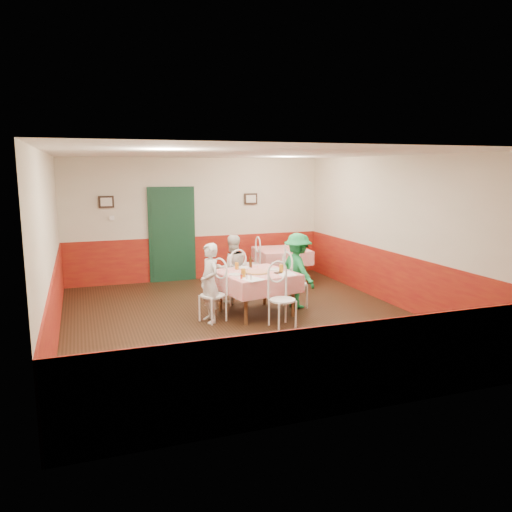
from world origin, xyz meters
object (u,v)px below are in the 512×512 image
object	(u,v)px
chair_far	(234,280)
glass_b	(281,268)
chair_second_b	(295,268)
chair_left	(213,295)
chair_near	(282,300)
chair_second_a	(251,264)
glass_a	(243,273)
main_table	(256,293)
chair_right	(295,284)
glass_c	(237,266)
beer_bottle	(251,262)
wallet	(278,273)
diner_left	(210,283)
diner_far	(232,269)
pizza	(257,272)
diner_right	(298,270)
second_table	(282,265)

from	to	relation	value
chair_far	glass_b	world-z (taller)	glass_b
chair_second_b	chair_left	bearing A→B (deg)	-140.95
chair_near	glass_b	xyz separation A→B (m)	(0.25, 0.67, 0.38)
chair_near	chair_second_a	distance (m)	3.11
chair_second_b	glass_a	bearing A→B (deg)	-131.40
main_table	chair_right	world-z (taller)	chair_right
glass_c	beer_bottle	bearing A→B (deg)	11.76
wallet	diner_left	size ratio (longest dim) A/B	0.08
main_table	chair_near	xyz separation A→B (m)	(0.16, -0.83, 0.08)
chair_far	chair_left	bearing A→B (deg)	41.62
glass_c	diner_far	world-z (taller)	diner_far
chair_far	pizza	xyz separation A→B (m)	(0.16, -0.90, 0.32)
glass_c	diner_left	size ratio (longest dim) A/B	0.10
diner_far	main_table	bearing A→B (deg)	102.25
chair_far	pizza	world-z (taller)	chair_far
main_table	chair_left	xyz separation A→B (m)	(-0.83, -0.16, 0.08)
main_table	diner_left	bearing A→B (deg)	-169.03
pizza	chair_left	bearing A→B (deg)	-173.62
main_table	chair_second_a	world-z (taller)	chair_second_a
chair_left	chair_far	distance (m)	1.20
chair_near	diner_right	xyz separation A→B (m)	(0.72, 1.01, 0.25)
second_table	chair_second_b	xyz separation A→B (m)	(-0.00, -0.75, 0.08)
chair_right	glass_b	bearing A→B (deg)	121.98
main_table	chair_right	xyz separation A→B (m)	(0.83, 0.16, 0.08)
second_table	pizza	bearing A→B (deg)	-121.64
chair_far	wallet	world-z (taller)	chair_far
chair_left	beer_bottle	world-z (taller)	beer_bottle
chair_left	glass_a	bearing A→B (deg)	46.93
second_table	pizza	size ratio (longest dim) A/B	2.71
glass_b	chair_second_a	bearing A→B (deg)	83.95
second_table	main_table	bearing A→B (deg)	-122.39
main_table	chair_right	size ratio (longest dim) A/B	1.36
chair_right	chair_second_b	xyz separation A→B (m)	(0.58, 1.32, 0.00)
second_table	chair_second_b	size ratio (longest dim) A/B	1.24
wallet	glass_b	bearing A→B (deg)	25.67
second_table	diner_left	world-z (taller)	diner_left
chair_second_a	chair_left	bearing A→B (deg)	-29.19
glass_a	diner_left	xyz separation A→B (m)	(-0.54, 0.14, -0.16)
chair_second_b	diner_right	distance (m)	1.44
beer_bottle	wallet	world-z (taller)	beer_bottle
glass_b	wallet	distance (m)	0.12
glass_b	chair_near	bearing A→B (deg)	-110.48
main_table	diner_right	xyz separation A→B (m)	(0.88, 0.17, 0.32)
beer_bottle	diner_right	world-z (taller)	diner_right
glass_a	glass_b	xyz separation A→B (m)	(0.75, 0.15, -0.00)
chair_left	pizza	bearing A→B (deg)	70.61
chair_left	second_table	bearing A→B (deg)	111.01
glass_b	diner_far	bearing A→B (deg)	119.16
main_table	chair_far	xyz separation A→B (m)	(-0.16, 0.83, 0.08)
chair_far	diner_far	xyz separation A→B (m)	(-0.01, 0.05, 0.21)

